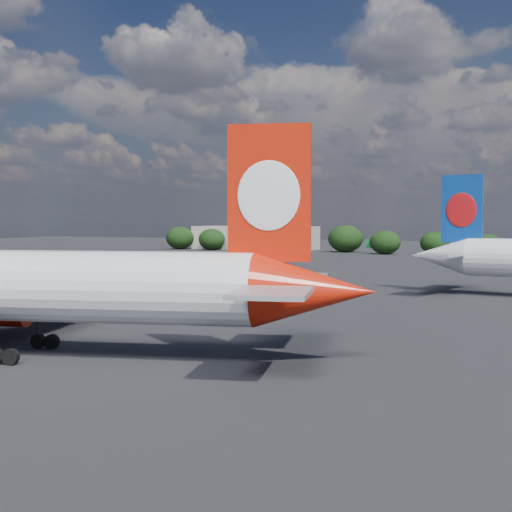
% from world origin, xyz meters
% --- Properties ---
extents(ground, '(500.00, 500.00, 0.00)m').
position_xyz_m(ground, '(0.00, 60.00, 0.00)').
color(ground, black).
rests_on(ground, ground).
extents(qantas_airliner, '(52.79, 50.54, 17.39)m').
position_xyz_m(qantas_airliner, '(-3.01, 8.54, 5.30)').
color(qantas_airliner, white).
rests_on(qantas_airliner, ground).
extents(terminal_building, '(42.00, 16.00, 8.00)m').
position_xyz_m(terminal_building, '(-65.00, 192.00, 4.00)').
color(terminal_building, '#A49D8E').
rests_on(terminal_building, ground).
extents(highway_sign, '(6.00, 0.30, 4.50)m').
position_xyz_m(highway_sign, '(-18.00, 176.00, 3.13)').
color(highway_sign, '#15692C').
rests_on(highway_sign, ground).
extents(billboard_yellow, '(5.00, 0.30, 5.50)m').
position_xyz_m(billboard_yellow, '(12.00, 182.00, 3.87)').
color(billboard_yellow, gold).
rests_on(billboard_yellow, ground).
extents(horizon_treeline, '(208.40, 16.09, 9.28)m').
position_xyz_m(horizon_treeline, '(7.57, 181.41, 3.72)').
color(horizon_treeline, black).
rests_on(horizon_treeline, ground).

